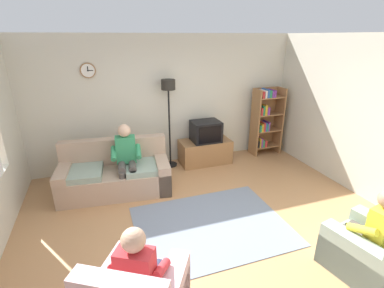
% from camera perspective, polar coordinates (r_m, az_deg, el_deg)
% --- Properties ---
extents(ground_plane, '(12.00, 12.00, 0.00)m').
position_cam_1_polar(ground_plane, '(4.31, 4.63, -16.96)').
color(ground_plane, '#B27F51').
extents(back_wall_assembly, '(6.20, 0.17, 2.70)m').
position_cam_1_polar(back_wall_assembly, '(6.06, -5.14, 8.61)').
color(back_wall_assembly, beige).
rests_on(back_wall_assembly, ground_plane).
extents(right_wall, '(0.12, 5.80, 2.70)m').
position_cam_1_polar(right_wall, '(5.43, 34.05, 3.57)').
color(right_wall, beige).
rests_on(right_wall, ground_plane).
extents(couch, '(1.98, 1.08, 0.90)m').
position_cam_1_polar(couch, '(5.27, -15.26, -6.03)').
color(couch, tan).
rests_on(couch, ground_plane).
extents(tv_stand, '(1.10, 0.56, 0.52)m').
position_cam_1_polar(tv_stand, '(6.23, 2.65, -1.52)').
color(tv_stand, olive).
rests_on(tv_stand, ground_plane).
extents(tv, '(0.60, 0.49, 0.44)m').
position_cam_1_polar(tv, '(6.04, 2.81, 2.59)').
color(tv, black).
rests_on(tv, tv_stand).
extents(bookshelf, '(0.68, 0.36, 1.55)m').
position_cam_1_polar(bookshelf, '(6.78, 14.51, 4.78)').
color(bookshelf, olive).
rests_on(bookshelf, ground_plane).
extents(floor_lamp, '(0.28, 0.28, 1.85)m').
position_cam_1_polar(floor_lamp, '(5.74, -4.74, 8.93)').
color(floor_lamp, black).
rests_on(floor_lamp, ground_plane).
extents(armchair_near_bookshelf, '(0.95, 1.02, 0.90)m').
position_cam_1_polar(armchair_near_bookshelf, '(4.10, 32.91, -18.04)').
color(armchair_near_bookshelf, gray).
rests_on(armchair_near_bookshelf, ground_plane).
extents(area_rug, '(2.20, 1.70, 0.01)m').
position_cam_1_polar(area_rug, '(4.38, 3.89, -16.08)').
color(area_rug, slate).
rests_on(area_rug, ground_plane).
extents(person_on_couch, '(0.54, 0.57, 1.24)m').
position_cam_1_polar(person_on_couch, '(5.03, -13.14, -2.35)').
color(person_on_couch, '#338C59').
rests_on(person_on_couch, ground_plane).
extents(person_in_left_armchair, '(0.61, 0.63, 1.12)m').
position_cam_1_polar(person_in_left_armchair, '(2.93, -10.45, -23.60)').
color(person_in_left_armchair, red).
rests_on(person_in_left_armchair, ground_plane).
extents(person_in_right_armchair, '(0.56, 0.59, 1.12)m').
position_cam_1_polar(person_in_right_armchair, '(3.95, 32.68, -13.86)').
color(person_in_right_armchair, yellow).
rests_on(person_in_right_armchair, ground_plane).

